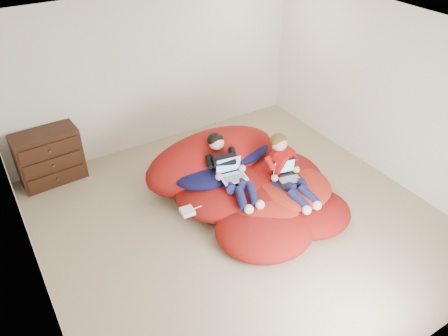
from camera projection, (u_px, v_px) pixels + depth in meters
room_shell at (240, 208)px, 5.79m from camera, size 5.10×5.10×2.77m
dresser at (49, 157)px, 6.45m from camera, size 0.94×0.54×0.82m
beanbag_pile at (246, 184)px, 6.12m from camera, size 2.44×2.40×0.94m
cream_pillow at (189, 147)px, 6.29m from camera, size 0.42×0.27×0.27m
older_boy at (227, 166)px, 5.81m from camera, size 0.41×1.13×0.65m
younger_boy at (286, 168)px, 5.80m from camera, size 0.40×0.95×0.76m
laptop_white at (231, 172)px, 5.75m from camera, size 0.37×0.34×0.25m
laptop_black at (287, 173)px, 5.83m from camera, size 0.38×0.33×0.25m
power_adapter at (187, 211)px, 5.42m from camera, size 0.17×0.17×0.06m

